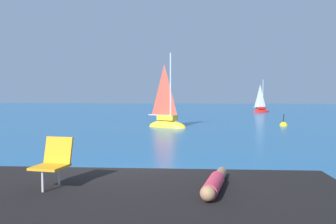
{
  "coord_description": "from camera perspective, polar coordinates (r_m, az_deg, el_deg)",
  "views": [
    {
      "loc": [
        1.9,
        -8.14,
        2.25
      ],
      "look_at": [
        -0.37,
        12.42,
        1.22
      ],
      "focal_mm": 37.91,
      "sensor_mm": 36.0,
      "label": 1
    }
  ],
  "objects": [
    {
      "name": "ground_plane",
      "position": [
        8.66,
        -6.76,
        -12.23
      ],
      "size": [
        160.0,
        160.0,
        0.0
      ],
      "primitive_type": "plane",
      "color": "#236093"
    },
    {
      "name": "shore_ledge",
      "position": [
        5.91,
        -10.4,
        -15.71
      ],
      "size": [
        8.04,
        3.7,
        0.75
      ],
      "primitive_type": "cube",
      "rotation": [
        0.0,
        0.0,
        0.04
      ],
      "color": "black",
      "rests_on": "ground"
    },
    {
      "name": "boulder_seaward",
      "position": [
        7.67,
        7.13,
        -14.23
      ],
      "size": [
        1.28,
        1.21,
        0.73
      ],
      "primitive_type": "cube",
      "rotation": [
        -0.1,
        -0.16,
        0.75
      ],
      "color": "black",
      "rests_on": "ground"
    },
    {
      "name": "boulder_inland",
      "position": [
        7.37,
        9.94,
        -14.97
      ],
      "size": [
        1.93,
        1.86,
        1.03
      ],
      "primitive_type": "cube",
      "rotation": [
        -0.09,
        -0.04,
        2.71
      ],
      "color": "black",
      "rests_on": "ground"
    },
    {
      "name": "sailboat_near",
      "position": [
        24.18,
        -0.16,
        -1.78
      ],
      "size": [
        3.05,
        2.16,
        5.54
      ],
      "rotation": [
        0.0,
        0.0,
        5.83
      ],
      "color": "yellow",
      "rests_on": "ground"
    },
    {
      "name": "sailboat_far",
      "position": [
        46.02,
        14.74,
        0.25
      ],
      "size": [
        2.47,
        1.82,
        4.51
      ],
      "rotation": [
        0.0,
        0.0,
        0.48
      ],
      "color": "red",
      "rests_on": "ground"
    },
    {
      "name": "person_sunbather",
      "position": [
        5.7,
        7.49,
        -11.29
      ],
      "size": [
        0.46,
        1.75,
        0.25
      ],
      "rotation": [
        0.0,
        0.0,
        1.41
      ],
      "color": "#DB384C",
      "rests_on": "shore_ledge"
    },
    {
      "name": "beach_chair",
      "position": [
        6.1,
        -17.87,
        -7.34
      ],
      "size": [
        0.55,
        0.65,
        0.8
      ],
      "rotation": [
        0.0,
        0.0,
        4.59
      ],
      "color": "orange",
      "rests_on": "shore_ledge"
    },
    {
      "name": "marker_buoy",
      "position": [
        26.74,
        18.08,
        -2.11
      ],
      "size": [
        0.56,
        0.56,
        1.13
      ],
      "color": "yellow",
      "rests_on": "ground"
    }
  ]
}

